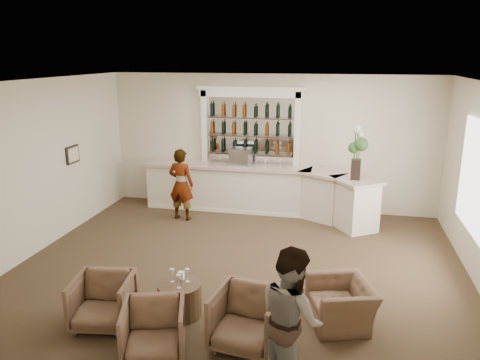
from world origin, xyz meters
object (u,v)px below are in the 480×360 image
Objects in this scene: armchair_center at (154,331)px; guest at (291,318)px; armchair_right at (247,319)px; armchair_far at (341,303)px; espresso_machine at (241,157)px; flower_vase at (357,149)px; bar_counter at (260,190)px; armchair_left at (103,301)px; sommelier at (181,184)px; cocktail_table at (180,299)px.

guest is at bearing -22.31° from armchair_center.
armchair_far is (1.20, 0.82, -0.08)m from armchair_right.
espresso_machine is (-1.90, 6.05, 0.49)m from guest.
flower_vase is at bearing -41.97° from guest.
bar_counter is at bearing 105.90° from armchair_right.
armchair_center is (-1.75, 0.15, -0.50)m from guest.
armchair_left is (-2.72, 0.66, -0.49)m from guest.
sommelier is at bearing 85.96° from armchair_left.
espresso_machine is at bearing 110.85° from armchair_right.
armchair_center is at bearing 113.73° from sommelier.
guest is at bearing -22.64° from armchair_left.
armchair_center is 2.65m from armchair_far.
sommelier is 0.98× the size of guest.
bar_counter is at bearing -175.33° from armchair_far.
flower_vase reaches higher than armchair_right.
bar_counter is at bearing -20.42° from guest.
sommelier reaches higher than bar_counter.
armchair_center is at bearing -89.53° from cocktail_table.
armchair_far is at bearing -55.13° from guest.
armchair_far is at bearing -66.50° from bar_counter.
armchair_left is (-0.97, -0.49, 0.12)m from cocktail_table.
cocktail_table is 5.02m from espresso_machine.
guest reaches higher than armchair_center.
cocktail_table is at bearing 161.93° from armchair_right.
cocktail_table is at bearing 73.09° from armchair_center.
bar_counter is 6.60× the size of armchair_right.
flower_vase is at bearing -168.91° from sommelier.
sommelier is at bearing 126.42° from armchair_right.
armchair_right is at bearing -72.38° from espresso_machine.
armchair_right is at bearing 127.08° from sommelier.
espresso_machine is (-2.47, 4.62, 1.04)m from armchair_far.
armchair_center is at bearing 51.43° from guest.
sommelier is 5.24m from armchair_far.
armchair_center is 5.99m from espresso_machine.
espresso_machine reaches higher than armchair_left.
flower_vase reaches higher than armchair_center.
armchair_center is 0.68× the size of flower_vase.
armchair_left is 6.00m from flower_vase.
armchair_center is (0.98, -0.51, -0.01)m from armchair_left.
espresso_machine reaches higher than bar_counter.
cocktail_table is at bearing -94.19° from bar_counter.
espresso_machine reaches higher than armchair_far.
armchair_left is at bearing -104.00° from bar_counter.
cocktail_table is 2.19m from guest.
flower_vase reaches higher than espresso_machine.
cocktail_table is at bearing 117.23° from sommelier.
armchair_left is 0.70× the size of flower_vase.
armchair_right is (1.11, 0.47, 0.03)m from armchair_center.
flower_vase reaches higher than armchair_left.
armchair_right is at bearing -25.86° from cocktail_table.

